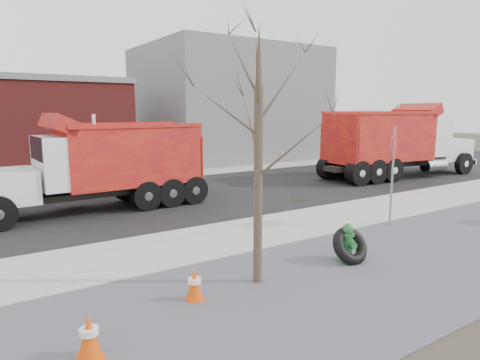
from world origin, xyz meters
TOP-DOWN VIEW (x-y plane):
  - ground at (0.00, 0.00)m, footprint 120.00×120.00m
  - gravel_verge at (0.00, -3.50)m, footprint 60.00×5.00m
  - sidewalk at (0.00, 0.25)m, footprint 60.00×2.50m
  - curb at (0.00, 1.55)m, footprint 60.00×0.15m
  - road at (0.00, 6.30)m, footprint 60.00×9.40m
  - far_sidewalk at (0.00, 12.00)m, footprint 60.00×2.00m
  - building_grey at (9.00, 18.00)m, footprint 12.00×10.00m
  - bare_tree at (-3.20, -2.60)m, footprint 3.20×3.20m
  - fire_hydrant at (-0.71, -2.76)m, footprint 0.52×0.51m
  - truck_tire at (-0.71, -2.84)m, footprint 0.96×0.76m
  - stop_sign at (2.83, -1.26)m, footprint 0.77×0.37m
  - traffic_cone_near at (-4.69, -2.65)m, footprint 0.33×0.33m
  - traffic_cone_far at (-6.82, -3.51)m, footprint 0.36×0.36m
  - dump_truck_red_a at (11.29, 4.88)m, footprint 9.74×3.35m
  - dump_truck_red_b at (-3.91, 5.76)m, footprint 8.05×2.57m

SIDE VIEW (x-z plane):
  - ground at x=0.00m, z-range 0.00..0.00m
  - road at x=0.00m, z-range 0.00..0.02m
  - gravel_verge at x=0.00m, z-range 0.00..0.03m
  - sidewalk at x=0.00m, z-range 0.00..0.06m
  - far_sidewalk at x=0.00m, z-range 0.00..0.06m
  - curb at x=0.00m, z-range 0.00..0.11m
  - traffic_cone_near at x=-4.69m, z-range 0.00..0.64m
  - traffic_cone_far at x=-6.82m, z-range 0.00..0.68m
  - truck_tire at x=-0.71m, z-range -0.05..0.87m
  - fire_hydrant at x=-0.71m, z-range -0.04..0.88m
  - dump_truck_red_b at x=-3.91m, z-range 0.03..3.43m
  - dump_truck_red_a at x=11.29m, z-range 0.03..3.89m
  - stop_sign at x=2.83m, z-range 0.54..3.61m
  - bare_tree at x=-3.20m, z-range 0.70..5.90m
  - building_grey at x=9.00m, z-range 0.00..8.00m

